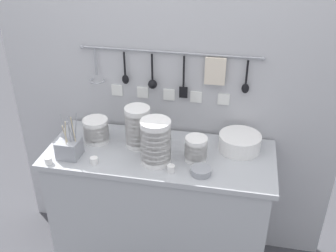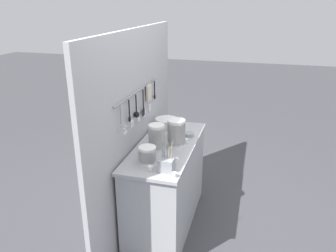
% 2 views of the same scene
% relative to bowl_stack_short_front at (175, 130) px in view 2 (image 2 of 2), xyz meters
% --- Properties ---
extents(ground_plane, '(20.00, 20.00, 0.00)m').
position_rel_bowl_stack_short_front_xyz_m(ground_plane, '(-0.22, 0.03, -0.96)').
color(ground_plane, '#424247').
extents(counter, '(1.33, 0.54, 0.89)m').
position_rel_bowl_stack_short_front_xyz_m(counter, '(-0.22, 0.03, -0.52)').
color(counter, '#ADAFB5').
rests_on(counter, ground).
extents(back_wall, '(2.13, 0.11, 1.97)m').
position_rel_bowl_stack_short_front_xyz_m(back_wall, '(-0.21, 0.33, 0.02)').
color(back_wall, '#B2B2B7').
rests_on(back_wall, ground).
extents(bowl_stack_short_front, '(0.13, 0.13, 0.14)m').
position_rel_bowl_stack_short_front_xyz_m(bowl_stack_short_front, '(0.00, 0.00, 0.00)').
color(bowl_stack_short_front, white).
rests_on(bowl_stack_short_front, counter).
extents(bowl_stack_back_corner, '(0.15, 0.15, 0.25)m').
position_rel_bowl_stack_short_front_xyz_m(bowl_stack_back_corner, '(-0.36, 0.08, 0.05)').
color(bowl_stack_back_corner, white).
rests_on(bowl_stack_back_corner, counter).
extents(bowl_stack_tall_left, '(0.15, 0.15, 0.15)m').
position_rel_bowl_stack_short_front_xyz_m(bowl_stack_tall_left, '(-0.62, 0.08, 0.00)').
color(bowl_stack_tall_left, white).
rests_on(bowl_stack_tall_left, counter).
extents(bowl_stack_wide_centre, '(0.17, 0.17, 0.26)m').
position_rel_bowl_stack_short_front_xyz_m(bowl_stack_wide_centre, '(-0.22, -0.07, 0.06)').
color(bowl_stack_wide_centre, white).
rests_on(bowl_stack_wide_centre, counter).
extents(plate_stack, '(0.25, 0.25, 0.10)m').
position_rel_bowl_stack_short_front_xyz_m(plate_stack, '(0.24, 0.16, -0.02)').
color(plate_stack, white).
rests_on(plate_stack, counter).
extents(steel_mixing_bowl, '(0.11, 0.11, 0.04)m').
position_rel_bowl_stack_short_front_xyz_m(steel_mixing_bowl, '(0.05, -0.13, -0.05)').
color(steel_mixing_bowl, '#93969E').
rests_on(steel_mixing_bowl, counter).
extents(cutlery_caddy, '(0.12, 0.12, 0.27)m').
position_rel_bowl_stack_short_front_xyz_m(cutlery_caddy, '(-0.71, -0.11, -0.01)').
color(cutlery_caddy, '#93969E').
rests_on(cutlery_caddy, counter).
extents(cup_front_right, '(0.04, 0.04, 0.04)m').
position_rel_bowl_stack_short_front_xyz_m(cup_front_right, '(-0.80, -0.20, -0.05)').
color(cup_front_right, white).
rests_on(cup_front_right, counter).
extents(cup_centre, '(0.04, 0.04, 0.04)m').
position_rel_bowl_stack_short_front_xyz_m(cup_centre, '(-0.75, 0.02, -0.05)').
color(cup_centre, white).
rests_on(cup_centre, counter).
extents(cup_mid_row, '(0.04, 0.04, 0.04)m').
position_rel_bowl_stack_short_front_xyz_m(cup_mid_row, '(-0.55, -0.15, -0.05)').
color(cup_mid_row, white).
rests_on(cup_mid_row, counter).
extents(cup_edge_near, '(0.04, 0.04, 0.04)m').
position_rel_bowl_stack_short_front_xyz_m(cup_edge_near, '(-0.11, -0.14, -0.05)').
color(cup_edge_near, white).
rests_on(cup_edge_near, counter).
extents(cup_edge_far, '(0.04, 0.04, 0.04)m').
position_rel_bowl_stack_short_front_xyz_m(cup_edge_far, '(-0.06, 0.13, -0.05)').
color(cup_edge_far, white).
rests_on(cup_edge_far, counter).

